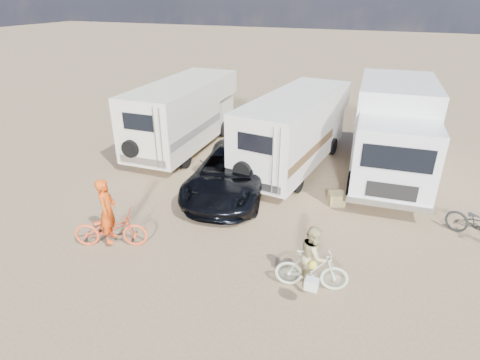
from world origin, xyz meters
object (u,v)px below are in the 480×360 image
at_px(box_truck, 393,135).
at_px(dark_suv, 232,172).
at_px(rider_man, 108,216).
at_px(rider_woman, 312,262).
at_px(cooler, 229,175).
at_px(rv_left, 183,116).
at_px(bike_man, 110,229).
at_px(rv_main, 294,132).
at_px(crate, 336,199).
at_px(bike_woman, 312,270).

xyz_separation_m(box_truck, dark_suv, (-4.94, -3.08, -0.99)).
distance_m(rider_man, rider_woman, 5.47).
distance_m(rider_woman, cooler, 6.24).
relative_size(box_truck, rider_woman, 4.28).
bearing_deg(rv_left, cooler, -38.65).
distance_m(bike_man, rider_man, 0.39).
relative_size(rv_left, rider_man, 3.62).
bearing_deg(bike_man, rv_main, -45.85).
xyz_separation_m(rider_man, crate, (5.35, 4.66, -0.72)).
height_order(cooler, crate, cooler).
bearing_deg(rv_main, crate, -42.22).
relative_size(box_truck, bike_woman, 3.72).
bearing_deg(rider_woman, bike_man, 82.48).
height_order(rv_left, box_truck, box_truck).
xyz_separation_m(box_truck, bike_man, (-6.75, -7.31, -1.21)).
bearing_deg(crate, rider_man, -138.95).
xyz_separation_m(dark_suv, cooler, (-0.45, 0.75, -0.51)).
bearing_deg(box_truck, bike_woman, -104.13).
distance_m(dark_suv, crate, 3.61).
bearing_deg(rider_man, rv_main, -45.85).
relative_size(rider_man, crate, 3.68).
relative_size(rv_left, box_truck, 1.03).
xyz_separation_m(box_truck, cooler, (-5.39, -2.33, -1.50)).
relative_size(dark_suv, cooler, 9.21).
bearing_deg(crate, bike_man, -138.95).
bearing_deg(rv_main, box_truck, 9.57).
relative_size(bike_man, rider_man, 1.09).
xyz_separation_m(box_truck, rider_woman, (-1.28, -6.99, -0.98)).
height_order(box_truck, rider_man, box_truck).
bearing_deg(rider_man, crate, -70.74).
relative_size(dark_suv, bike_woman, 3.08).
height_order(dark_suv, bike_man, dark_suv).
height_order(rider_man, crate, rider_man).
height_order(rv_left, bike_man, rv_left).
bearing_deg(bike_man, box_truck, -64.47).
relative_size(rider_man, cooler, 3.18).
distance_m(bike_woman, rider_woman, 0.23).
bearing_deg(rv_left, rider_woman, -45.67).
distance_m(rv_main, rider_man, 7.86).
relative_size(bike_woman, rider_man, 0.94).
xyz_separation_m(bike_woman, rider_woman, (0.00, 0.00, 0.23)).
bearing_deg(bike_woman, rv_main, 7.44).
relative_size(rv_main, rv_left, 1.02).
xyz_separation_m(bike_man, rider_woman, (5.46, 0.32, 0.22)).
distance_m(cooler, crate, 4.01).
distance_m(rider_woman, crate, 4.37).
relative_size(rv_main, dark_suv, 1.27).
xyz_separation_m(cooler, crate, (3.99, -0.33, -0.03)).
relative_size(rv_left, dark_suv, 1.25).
xyz_separation_m(bike_man, crate, (5.35, 4.66, -0.33)).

